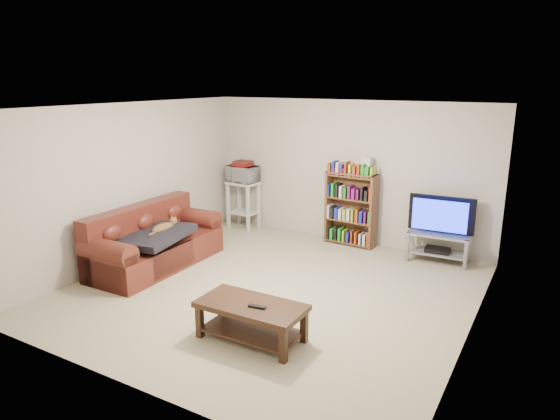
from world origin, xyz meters
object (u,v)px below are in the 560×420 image
Objects in this scene: tv_stand at (438,242)px; coffee_table at (251,314)px; bookshelf at (351,208)px; sofa at (153,245)px.

coffee_table is at bearing -112.36° from tv_stand.
tv_stand is (1.18, 3.41, 0.02)m from coffee_table.
coffee_table is 3.61m from tv_stand.
tv_stand is 1.53m from bookshelf.
tv_stand is (3.69, 2.28, -0.01)m from sofa.
bookshelf is (-1.49, 0.11, 0.33)m from tv_stand.
coffee_table is at bearing -25.34° from sofa.
coffee_table is 1.25× the size of tv_stand.
sofa is 1.72× the size of bookshelf.
sofa reaches higher than coffee_table.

